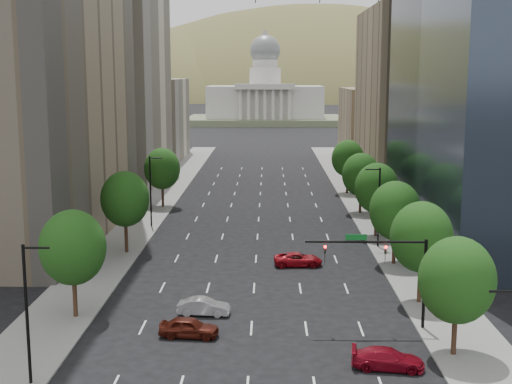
# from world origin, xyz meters

# --- Properties ---
(sidewalk_left) EXTENTS (6.00, 200.00, 0.15)m
(sidewalk_left) POSITION_xyz_m (-15.50, 60.00, 0.07)
(sidewalk_left) COLOR slate
(sidewalk_left) RESTS_ON ground
(sidewalk_right) EXTENTS (6.00, 200.00, 0.15)m
(sidewalk_right) POSITION_xyz_m (15.50, 60.00, 0.07)
(sidewalk_right) COLOR slate
(sidewalk_right) RESTS_ON ground
(midrise_cream_left) EXTENTS (14.00, 30.00, 35.00)m
(midrise_cream_left) POSITION_xyz_m (-25.00, 103.00, 17.50)
(midrise_cream_left) COLOR beige
(midrise_cream_left) RESTS_ON ground
(filler_left) EXTENTS (14.00, 26.00, 18.00)m
(filler_left) POSITION_xyz_m (-25.00, 136.00, 9.00)
(filler_left) COLOR beige
(filler_left) RESTS_ON ground
(parking_tan_right) EXTENTS (14.00, 30.00, 30.00)m
(parking_tan_right) POSITION_xyz_m (25.00, 100.00, 15.00)
(parking_tan_right) COLOR #8C7759
(parking_tan_right) RESTS_ON ground
(filler_right) EXTENTS (14.00, 26.00, 16.00)m
(filler_right) POSITION_xyz_m (25.00, 133.00, 8.00)
(filler_right) COLOR #8C7759
(filler_right) RESTS_ON ground
(tree_right_0) EXTENTS (5.20, 5.20, 8.39)m
(tree_right_0) POSITION_xyz_m (14.00, 25.00, 5.39)
(tree_right_0) COLOR #382316
(tree_right_0) RESTS_ON ground
(tree_right_1) EXTENTS (5.20, 5.20, 8.75)m
(tree_right_1) POSITION_xyz_m (14.00, 36.00, 5.75)
(tree_right_1) COLOR #382316
(tree_right_1) RESTS_ON ground
(tree_right_2) EXTENTS (5.20, 5.20, 8.61)m
(tree_right_2) POSITION_xyz_m (14.00, 48.00, 5.60)
(tree_right_2) COLOR #382316
(tree_right_2) RESTS_ON ground
(tree_right_3) EXTENTS (5.20, 5.20, 8.89)m
(tree_right_3) POSITION_xyz_m (14.00, 60.00, 5.89)
(tree_right_3) COLOR #382316
(tree_right_3) RESTS_ON ground
(tree_right_4) EXTENTS (5.20, 5.20, 8.46)m
(tree_right_4) POSITION_xyz_m (14.00, 74.00, 5.46)
(tree_right_4) COLOR #382316
(tree_right_4) RESTS_ON ground
(tree_right_5) EXTENTS (5.20, 5.20, 8.75)m
(tree_right_5) POSITION_xyz_m (14.00, 90.00, 5.75)
(tree_right_5) COLOR #382316
(tree_right_5) RESTS_ON ground
(tree_left_0) EXTENTS (5.20, 5.20, 8.75)m
(tree_left_0) POSITION_xyz_m (-14.00, 32.00, 5.75)
(tree_left_0) COLOR #382316
(tree_left_0) RESTS_ON ground
(tree_left_1) EXTENTS (5.20, 5.20, 8.97)m
(tree_left_1) POSITION_xyz_m (-14.00, 52.00, 5.96)
(tree_left_1) COLOR #382316
(tree_left_1) RESTS_ON ground
(tree_left_2) EXTENTS (5.20, 5.20, 8.68)m
(tree_left_2) POSITION_xyz_m (-14.00, 78.00, 5.68)
(tree_left_2) COLOR #382316
(tree_left_2) RESTS_ON ground
(streetlight_rn) EXTENTS (1.70, 0.20, 9.00)m
(streetlight_rn) POSITION_xyz_m (13.44, 55.00, 4.84)
(streetlight_rn) COLOR black
(streetlight_rn) RESTS_ON ground
(streetlight_ls) EXTENTS (1.70, 0.20, 9.00)m
(streetlight_ls) POSITION_xyz_m (-13.44, 20.00, 4.84)
(streetlight_ls) COLOR black
(streetlight_ls) RESTS_ON ground
(streetlight_ln) EXTENTS (1.70, 0.20, 9.00)m
(streetlight_ln) POSITION_xyz_m (-13.44, 65.00, 4.84)
(streetlight_ln) COLOR black
(streetlight_ln) RESTS_ON ground
(traffic_signal) EXTENTS (9.12, 0.40, 7.38)m
(traffic_signal) POSITION_xyz_m (10.53, 30.00, 5.17)
(traffic_signal) COLOR black
(traffic_signal) RESTS_ON ground
(capitol) EXTENTS (60.00, 40.00, 35.20)m
(capitol) POSITION_xyz_m (0.00, 249.71, 8.58)
(capitol) COLOR #596647
(capitol) RESTS_ON ground
(foothills) EXTENTS (720.00, 413.00, 263.00)m
(foothills) POSITION_xyz_m (34.67, 599.39, -37.78)
(foothills) COLOR brown
(foothills) RESTS_ON ground
(car_red_near) EXTENTS (4.97, 2.56, 1.38)m
(car_red_near) POSITION_xyz_m (9.13, 22.81, 0.69)
(car_red_near) COLOR maroon
(car_red_near) RESTS_ON ground
(car_maroon) EXTENTS (4.52, 2.13, 1.49)m
(car_maroon) POSITION_xyz_m (-4.54, 28.14, 0.75)
(car_maroon) COLOR #44130B
(car_maroon) RESTS_ON ground
(car_silver) EXTENTS (4.29, 1.76, 1.38)m
(car_silver) POSITION_xyz_m (-3.89, 32.86, 0.69)
(car_silver) COLOR #A9A9AE
(car_silver) RESTS_ON ground
(car_red_far) EXTENTS (4.98, 2.50, 1.35)m
(car_red_far) POSITION_xyz_m (4.28, 47.42, 0.68)
(car_red_far) COLOR maroon
(car_red_far) RESTS_ON ground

